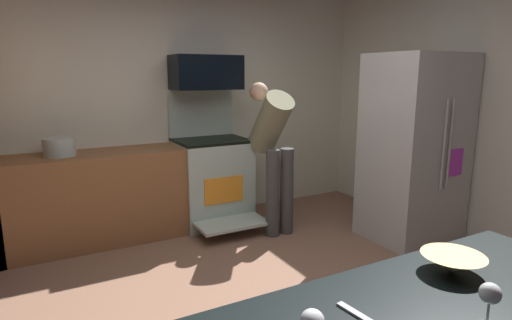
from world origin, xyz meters
TOP-DOWN VIEW (x-y plane):
  - ground_plane at (0.00, 0.00)m, footprint 5.20×4.80m
  - wall_back at (0.00, 2.34)m, footprint 5.20×0.12m
  - wall_right at (2.54, 0.00)m, footprint 0.12×4.80m
  - lower_cabinet_run at (-0.90, 1.98)m, footprint 2.40×0.60m
  - oven_range at (0.42, 1.96)m, footprint 0.76×1.02m
  - microwave at (0.42, 2.06)m, footprint 0.74×0.38m
  - refrigerator at (2.03, 0.60)m, footprint 0.87×0.74m
  - person_cook at (0.89, 1.43)m, footprint 0.31×0.67m
  - mixing_bowl_small at (0.07, -1.30)m, footprint 0.24×0.24m
  - wine_glass_mid at (-0.16, -1.59)m, footprint 0.06×0.06m
  - stock_pot at (-1.09, 1.98)m, footprint 0.29×0.29m

SIDE VIEW (x-z plane):
  - ground_plane at x=0.00m, z-range -0.02..0.00m
  - lower_cabinet_run at x=-0.90m, z-range 0.00..0.90m
  - oven_range at x=0.42m, z-range -0.24..1.25m
  - refrigerator at x=2.03m, z-range 0.00..1.84m
  - person_cook at x=0.89m, z-range 0.15..1.71m
  - mixing_bowl_small at x=0.07m, z-range 0.90..0.97m
  - stock_pot at x=-1.09m, z-range 0.90..1.07m
  - wine_glass_mid at x=-0.16m, z-range 0.93..1.08m
  - wall_back at x=0.00m, z-range 0.00..2.60m
  - wall_right at x=2.54m, z-range 0.00..2.60m
  - microwave at x=0.42m, z-range 1.48..1.85m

